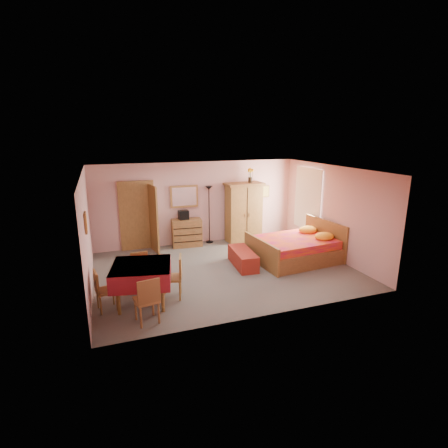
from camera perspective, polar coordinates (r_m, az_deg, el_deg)
name	(u,v)px	position (r m, az deg, el deg)	size (l,w,h in m)	color
floor	(224,269)	(9.22, 0.04, -7.43)	(6.50, 6.50, 0.00)	#615C55
ceiling	(224,170)	(8.58, 0.05, 8.86)	(6.50, 6.50, 0.00)	brown
wall_back	(198,203)	(11.14, -4.31, 3.43)	(6.50, 0.10, 2.60)	#D39B99
wall_front	(269,253)	(6.61, 7.40, -4.67)	(6.50, 0.10, 2.60)	#D39B99
wall_left	(87,234)	(8.33, -21.50, -1.49)	(0.10, 5.00, 2.60)	#D39B99
wall_right	(332,212)	(10.34, 17.27, 1.91)	(0.10, 5.00, 2.60)	#D39B99
doorway	(137,216)	(10.83, -13.97, 1.22)	(1.06, 0.12, 2.15)	#9E6B35
window	(308,199)	(11.25, 13.53, 3.95)	(0.08, 1.40, 1.95)	white
picture_left	(86,223)	(7.65, -21.65, 0.21)	(0.04, 0.32, 0.42)	orange
picture_back	(265,191)	(11.89, 6.73, 5.33)	(0.30, 0.04, 0.40)	#D8BF59
chest_of_drawers	(187,233)	(10.99, -6.09, -1.43)	(0.91, 0.46, 0.86)	brown
wall_mirror	(184,196)	(10.93, -6.51, 4.50)	(0.87, 0.05, 0.69)	silver
stereo	(184,215)	(10.86, -6.62, 1.48)	(0.30, 0.22, 0.28)	black
floor_lamp	(209,215)	(11.17, -2.44, 1.52)	(0.24, 0.24, 1.85)	black
wardrobe	(244,212)	(11.36, 3.23, 1.92)	(1.22, 0.63, 1.92)	olive
sunflower_vase	(250,175)	(11.25, 4.31, 7.93)	(0.19, 0.19, 0.46)	yellow
bed	(294,242)	(9.91, 11.40, -2.94)	(2.25, 1.77, 1.04)	#BE124D
bench	(243,258)	(9.40, 3.09, -5.60)	(0.48, 1.29, 0.43)	maroon
dining_table	(142,284)	(7.54, -13.18, -9.54)	(1.17, 1.17, 0.86)	maroon
chair_south	(146,299)	(6.83, -12.55, -11.90)	(0.42, 0.42, 0.93)	#A66838
chair_north	(141,273)	(8.13, -13.37, -7.73)	(0.39, 0.39, 0.86)	#AA6A39
chair_west	(106,290)	(7.49, -18.66, -10.18)	(0.39, 0.39, 0.85)	#9E6E35
chair_east	(172,277)	(7.66, -8.53, -8.58)	(0.43, 0.43, 0.94)	#A77A38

